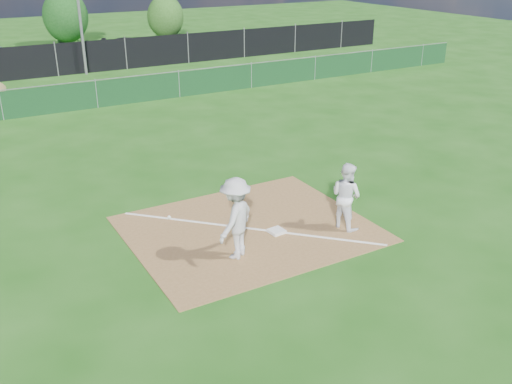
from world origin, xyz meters
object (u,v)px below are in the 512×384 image
(play_at_first, at_px, (236,218))
(runner, at_px, (346,196))
(tree_mid, at_px, (65,16))
(tree_right, at_px, (165,17))
(light_pole, at_px, (78,1))
(car_right, at_px, (133,47))
(first_base, at_px, (277,231))

(play_at_first, height_order, runner, play_at_first)
(runner, height_order, tree_mid, tree_mid)
(play_at_first, bearing_deg, tree_mid, 83.05)
(play_at_first, distance_m, runner, 3.17)
(runner, xyz_separation_m, tree_mid, (1.05, 34.62, 1.11))
(runner, relative_size, tree_right, 0.53)
(light_pole, distance_m, car_right, 7.10)
(light_pole, bearing_deg, tree_mid, 81.50)
(runner, distance_m, tree_mid, 34.66)
(light_pole, xyz_separation_m, tree_right, (9.04, 10.35, -2.28))
(car_right, bearing_deg, first_base, -170.59)
(runner, relative_size, tree_mid, 0.45)
(play_at_first, distance_m, car_right, 28.11)
(tree_mid, relative_size, tree_right, 1.16)
(runner, xyz_separation_m, tree_right, (8.32, 33.16, 0.84))
(first_base, relative_size, runner, 0.21)
(runner, height_order, car_right, runner)
(car_right, bearing_deg, tree_mid, 39.89)
(light_pole, bearing_deg, car_right, 46.16)
(light_pole, xyz_separation_m, first_base, (-1.00, -22.25, -3.94))
(light_pole, distance_m, first_base, 22.62)
(runner, bearing_deg, car_right, -19.59)
(runner, bearing_deg, tree_right, -26.17)
(light_pole, height_order, tree_right, light_pole)
(first_base, height_order, runner, runner)
(first_base, xyz_separation_m, tree_mid, (2.77, 34.06, 1.93))
(tree_right, bearing_deg, play_at_first, -109.13)
(play_at_first, relative_size, tree_mid, 0.60)
(play_at_first, distance_m, tree_mid, 34.86)
(first_base, height_order, car_right, car_right)
(car_right, height_order, tree_mid, tree_mid)
(light_pole, bearing_deg, first_base, -92.57)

